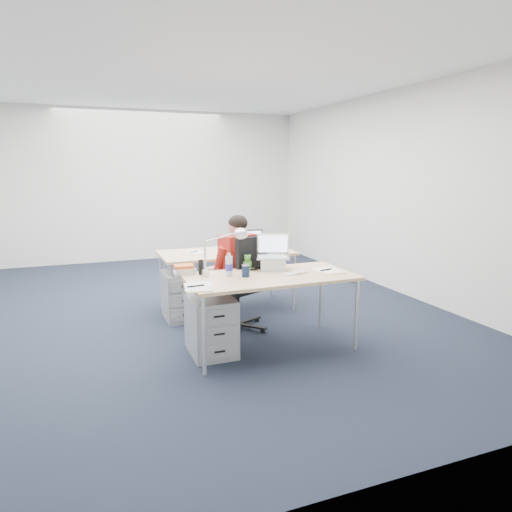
{
  "coord_description": "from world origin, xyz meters",
  "views": [
    {
      "loc": [
        -1.15,
        -5.36,
        1.74
      ],
      "look_at": [
        0.5,
        -1.09,
        0.85
      ],
      "focal_mm": 32.0,
      "sensor_mm": 36.0,
      "label": 1
    }
  ],
  "objects_px": {
    "desk_near": "(270,280)",
    "desk_lamp": "(219,251)",
    "desk_far": "(227,255)",
    "sunglasses": "(271,270)",
    "drawer_pedestal_far": "(182,295)",
    "bear_figurine": "(248,262)",
    "book_stack": "(184,269)",
    "can_koozie": "(246,270)",
    "cordless_phone": "(201,267)",
    "silver_laptop": "(273,253)",
    "computer_mouse": "(298,272)",
    "office_chair": "(240,303)",
    "water_bottle": "(229,265)",
    "far_cup": "(264,245)",
    "wireless_keyboard": "(295,273)",
    "dark_laptop": "(250,241)",
    "headphones": "(251,268)",
    "drawer_pedestal_near": "(211,326)",
    "seated_person": "(230,271)"
  },
  "relations": [
    {
      "from": "desk_lamp",
      "to": "far_cup",
      "type": "height_order",
      "value": "desk_lamp"
    },
    {
      "from": "can_koozie",
      "to": "cordless_phone",
      "type": "relative_size",
      "value": 0.82
    },
    {
      "from": "bear_figurine",
      "to": "desk_lamp",
      "type": "distance_m",
      "value": 0.36
    },
    {
      "from": "water_bottle",
      "to": "desk_lamp",
      "type": "distance_m",
      "value": 0.16
    },
    {
      "from": "water_bottle",
      "to": "bear_figurine",
      "type": "xyz_separation_m",
      "value": [
        0.25,
        0.16,
        -0.03
      ]
    },
    {
      "from": "dark_laptop",
      "to": "far_cup",
      "type": "bearing_deg",
      "value": 29.51
    },
    {
      "from": "wireless_keyboard",
      "to": "headphones",
      "type": "relative_size",
      "value": 1.39
    },
    {
      "from": "dark_laptop",
      "to": "wireless_keyboard",
      "type": "bearing_deg",
      "value": -81.28
    },
    {
      "from": "wireless_keyboard",
      "to": "can_koozie",
      "type": "distance_m",
      "value": 0.5
    },
    {
      "from": "seated_person",
      "to": "drawer_pedestal_far",
      "type": "distance_m",
      "value": 0.71
    },
    {
      "from": "desk_far",
      "to": "sunglasses",
      "type": "bearing_deg",
      "value": -85.56
    },
    {
      "from": "drawer_pedestal_far",
      "to": "bear_figurine",
      "type": "bearing_deg",
      "value": -62.56
    },
    {
      "from": "computer_mouse",
      "to": "desk_far",
      "type": "bearing_deg",
      "value": 94.77
    },
    {
      "from": "desk_far",
      "to": "sunglasses",
      "type": "relative_size",
      "value": 13.78
    },
    {
      "from": "drawer_pedestal_near",
      "to": "bear_figurine",
      "type": "bearing_deg",
      "value": 25.34
    },
    {
      "from": "drawer_pedestal_far",
      "to": "wireless_keyboard",
      "type": "bearing_deg",
      "value": -54.5
    },
    {
      "from": "silver_laptop",
      "to": "computer_mouse",
      "type": "bearing_deg",
      "value": -38.63
    },
    {
      "from": "drawer_pedestal_far",
      "to": "headphones",
      "type": "relative_size",
      "value": 2.86
    },
    {
      "from": "can_koozie",
      "to": "desk_lamp",
      "type": "xyz_separation_m",
      "value": [
        -0.21,
        0.16,
        0.17
      ]
    },
    {
      "from": "desk_near",
      "to": "cordless_phone",
      "type": "distance_m",
      "value": 0.67
    },
    {
      "from": "water_bottle",
      "to": "bear_figurine",
      "type": "bearing_deg",
      "value": 33.4
    },
    {
      "from": "drawer_pedestal_near",
      "to": "bear_figurine",
      "type": "xyz_separation_m",
      "value": [
        0.44,
        0.21,
        0.54
      ]
    },
    {
      "from": "drawer_pedestal_near",
      "to": "sunglasses",
      "type": "relative_size",
      "value": 4.74
    },
    {
      "from": "computer_mouse",
      "to": "sunglasses",
      "type": "height_order",
      "value": "computer_mouse"
    },
    {
      "from": "headphones",
      "to": "book_stack",
      "type": "distance_m",
      "value": 0.68
    },
    {
      "from": "drawer_pedestal_far",
      "to": "bear_figurine",
      "type": "xyz_separation_m",
      "value": [
        0.48,
        -0.93,
        0.54
      ]
    },
    {
      "from": "sunglasses",
      "to": "book_stack",
      "type": "bearing_deg",
      "value": 163.59
    },
    {
      "from": "wireless_keyboard",
      "to": "silver_laptop",
      "type": "bearing_deg",
      "value": 103.95
    },
    {
      "from": "desk_near",
      "to": "silver_laptop",
      "type": "bearing_deg",
      "value": 60.52
    },
    {
      "from": "wireless_keyboard",
      "to": "can_koozie",
      "type": "xyz_separation_m",
      "value": [
        -0.49,
        0.05,
        0.05
      ]
    },
    {
      "from": "desk_far",
      "to": "office_chair",
      "type": "bearing_deg",
      "value": -96.72
    },
    {
      "from": "water_bottle",
      "to": "far_cup",
      "type": "bearing_deg",
      "value": 55.1
    },
    {
      "from": "seated_person",
      "to": "drawer_pedestal_far",
      "type": "xyz_separation_m",
      "value": [
        -0.46,
        0.42,
        -0.35
      ]
    },
    {
      "from": "dark_laptop",
      "to": "desk_far",
      "type": "bearing_deg",
      "value": 168.79
    },
    {
      "from": "seated_person",
      "to": "cordless_phone",
      "type": "distance_m",
      "value": 0.71
    },
    {
      "from": "drawer_pedestal_far",
      "to": "far_cup",
      "type": "relative_size",
      "value": 5.24
    },
    {
      "from": "desk_far",
      "to": "desk_lamp",
      "type": "bearing_deg",
      "value": -110.67
    },
    {
      "from": "far_cup",
      "to": "can_koozie",
      "type": "bearing_deg",
      "value": -118.78
    },
    {
      "from": "drawer_pedestal_near",
      "to": "sunglasses",
      "type": "height_order",
      "value": "sunglasses"
    },
    {
      "from": "silver_laptop",
      "to": "desk_lamp",
      "type": "relative_size",
      "value": 0.75
    },
    {
      "from": "desk_lamp",
      "to": "desk_far",
      "type": "bearing_deg",
      "value": 57.01
    },
    {
      "from": "wireless_keyboard",
      "to": "drawer_pedestal_far",
      "type": "bearing_deg",
      "value": 110.22
    },
    {
      "from": "wireless_keyboard",
      "to": "book_stack",
      "type": "relative_size",
      "value": 1.36
    },
    {
      "from": "headphones",
      "to": "drawer_pedestal_near",
      "type": "bearing_deg",
      "value": -146.98
    },
    {
      "from": "desk_near",
      "to": "desk_lamp",
      "type": "xyz_separation_m",
      "value": [
        -0.45,
        0.19,
        0.28
      ]
    },
    {
      "from": "desk_near",
      "to": "bear_figurine",
      "type": "bearing_deg",
      "value": 115.13
    },
    {
      "from": "office_chair",
      "to": "computer_mouse",
      "type": "relative_size",
      "value": 11.66
    },
    {
      "from": "drawer_pedestal_near",
      "to": "silver_laptop",
      "type": "relative_size",
      "value": 1.6
    },
    {
      "from": "drawer_pedestal_far",
      "to": "computer_mouse",
      "type": "distance_m",
      "value": 1.6
    },
    {
      "from": "can_koozie",
      "to": "computer_mouse",
      "type": "bearing_deg",
      "value": -8.31
    }
  ]
}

